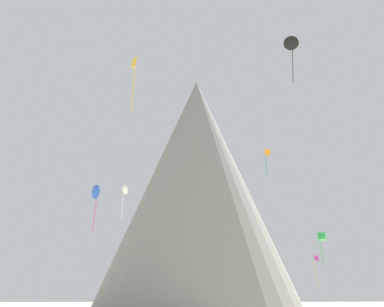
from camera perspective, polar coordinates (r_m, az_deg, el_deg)
The scene contains 8 objects.
rock_massif at distance 134.13m, azimuth 0.75°, elevation -4.58°, with size 68.86×68.86×62.42m.
kite_orange_mid at distance 69.41m, azimuth 8.64°, elevation -0.36°, with size 0.70×0.64×3.80m.
kite_black_high at distance 63.05m, azimuth 11.34°, elevation 12.28°, with size 1.88×0.94×6.17m.
kite_green_low at distance 62.15m, azimuth 14.72°, elevation -9.27°, with size 1.18×1.20×3.48m.
kite_blue_mid at distance 59.95m, azimuth -11.10°, elevation -4.48°, with size 1.33×1.41×5.62m.
kite_magenta_low at distance 84.97m, azimuth 14.10°, elevation -12.13°, with size 0.96×0.76×4.66m.
kite_gold_mid at distance 47.02m, azimuth -6.72°, elevation 9.26°, with size 0.57×0.72×5.34m.
kite_white_mid at distance 84.35m, azimuth -7.80°, elevation -4.22°, with size 1.55×1.71×5.63m.
Camera 1 is at (-0.33, -24.18, 4.43)m, focal length 46.33 mm.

